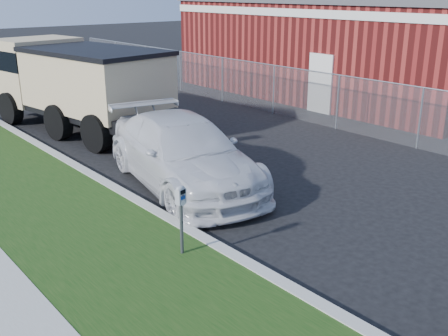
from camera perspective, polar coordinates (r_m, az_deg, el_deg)
ground at (r=11.27m, az=8.78°, el=-4.61°), size 120.00×120.00×0.00m
streetside at (r=10.05m, az=-22.74°, el=-8.55°), size 6.12×50.00×0.15m
chainlink_fence at (r=19.78m, az=5.46°, el=9.52°), size 0.06×30.06×30.00m
brick_building at (r=24.84m, az=13.93°, el=12.97°), size 9.20×14.20×4.17m
parking_meter at (r=8.82m, az=-4.71°, el=-4.04°), size 0.19×0.14×1.25m
white_wagon at (r=12.41m, az=-4.70°, el=1.73°), size 3.31×5.89×1.61m
dump_truck at (r=18.28m, az=-16.01°, el=9.16°), size 3.79×7.53×2.83m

